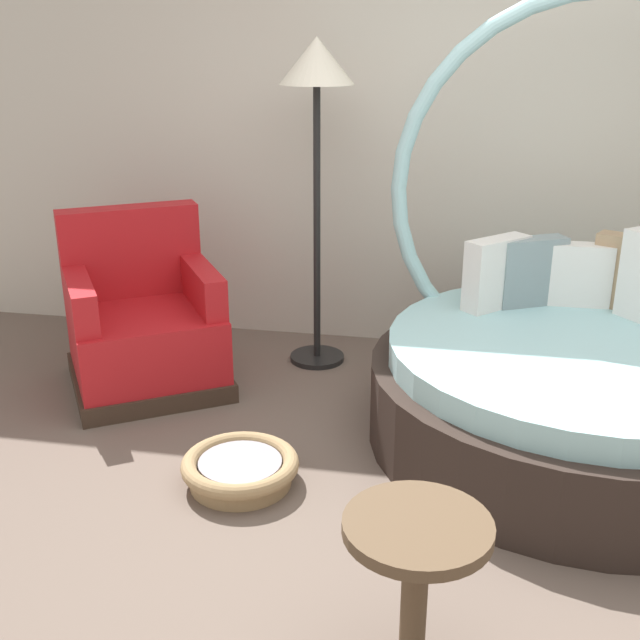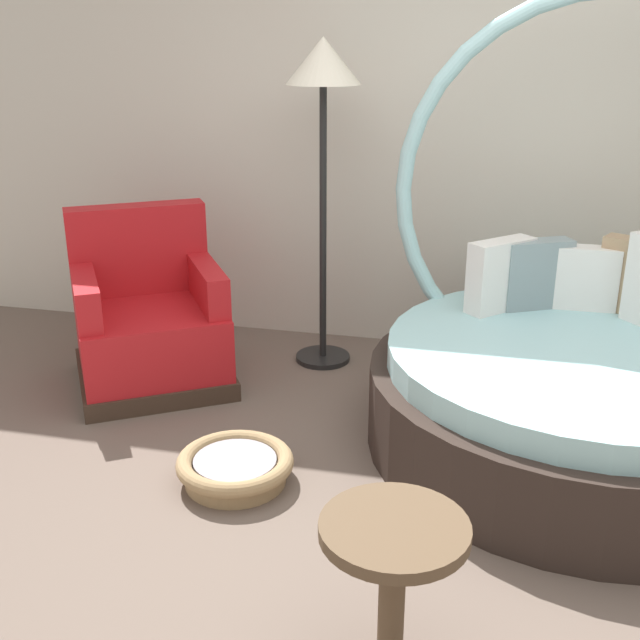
% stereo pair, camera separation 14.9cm
% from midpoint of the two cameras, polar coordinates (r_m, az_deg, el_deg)
% --- Properties ---
extents(ground_plane, '(8.00, 8.00, 0.02)m').
position_cam_midpoint_polar(ground_plane, '(3.19, 8.03, -15.26)').
color(ground_plane, '#66564C').
extents(back_wall, '(8.00, 0.12, 3.01)m').
position_cam_midpoint_polar(back_wall, '(4.65, 10.50, 15.98)').
color(back_wall, beige).
rests_on(back_wall, ground_plane).
extents(round_daybed, '(1.99, 1.99, 2.06)m').
position_cam_midpoint_polar(round_daybed, '(3.85, 17.80, -2.95)').
color(round_daybed, '#2D231E').
rests_on(round_daybed, ground_plane).
extents(red_armchair, '(1.10, 1.10, 0.94)m').
position_cam_midpoint_polar(red_armchair, '(4.36, -13.81, -0.46)').
color(red_armchair, '#38281E').
rests_on(red_armchair, ground_plane).
extents(pet_basket, '(0.51, 0.51, 0.13)m').
position_cam_midpoint_polar(pet_basket, '(3.42, -7.14, -10.81)').
color(pet_basket, '#9E7F56').
rests_on(pet_basket, ground_plane).
extents(side_table, '(0.44, 0.44, 0.52)m').
position_cam_midpoint_polar(side_table, '(2.36, 5.26, -16.44)').
color(side_table, brown).
rests_on(side_table, ground_plane).
extents(floor_lamp, '(0.40, 0.40, 1.82)m').
position_cam_midpoint_polar(floor_lamp, '(4.27, -1.28, 16.29)').
color(floor_lamp, black).
rests_on(floor_lamp, ground_plane).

